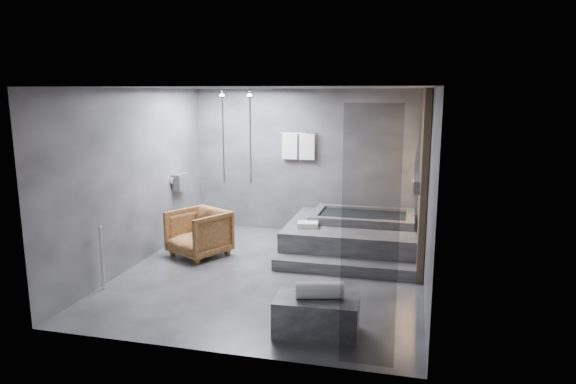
# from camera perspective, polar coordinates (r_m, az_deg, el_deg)

# --- Properties ---
(room) EXTENTS (5.00, 5.04, 2.82)m
(room) POSITION_cam_1_polar(r_m,az_deg,el_deg) (7.72, 1.56, 3.54)
(room) COLOR #2C2C2E
(room) RESTS_ON ground
(tub_deck) EXTENTS (2.20, 2.00, 0.50)m
(tub_deck) POSITION_cam_1_polar(r_m,az_deg,el_deg) (9.09, 7.19, -4.92)
(tub_deck) COLOR #313133
(tub_deck) RESTS_ON ground
(tub_step) EXTENTS (2.20, 0.36, 0.18)m
(tub_step) POSITION_cam_1_polar(r_m,az_deg,el_deg) (8.02, 6.16, -8.31)
(tub_step) COLOR #313133
(tub_step) RESTS_ON ground
(concrete_bench) EXTENTS (0.98, 0.57, 0.43)m
(concrete_bench) POSITION_cam_1_polar(r_m,az_deg,el_deg) (6.07, 3.18, -13.58)
(concrete_bench) COLOR #38393B
(concrete_bench) RESTS_ON ground
(driftwood_chair) EXTENTS (1.16, 1.17, 0.79)m
(driftwood_chair) POSITION_cam_1_polar(r_m,az_deg,el_deg) (8.82, -9.89, -4.52)
(driftwood_chair) COLOR #462711
(driftwood_chair) RESTS_ON ground
(rolled_towel) EXTENTS (0.57, 0.32, 0.20)m
(rolled_towel) POSITION_cam_1_polar(r_m,az_deg,el_deg) (5.94, 3.53, -10.85)
(rolled_towel) COLOR white
(rolled_towel) RESTS_ON concrete_bench
(deck_towel) EXTENTS (0.38, 0.30, 0.09)m
(deck_towel) POSITION_cam_1_polar(r_m,az_deg,el_deg) (8.64, 2.21, -3.66)
(deck_towel) COLOR silver
(deck_towel) RESTS_ON tub_deck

